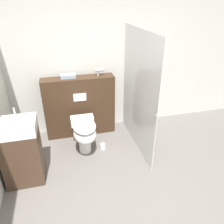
# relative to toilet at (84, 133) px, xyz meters

# --- Properties ---
(ground_plane) EXTENTS (12.00, 12.00, 0.00)m
(ground_plane) POSITION_rel_toilet_xyz_m (0.47, -1.29, -0.39)
(ground_plane) COLOR slate
(wall_back) EXTENTS (8.00, 0.06, 2.50)m
(wall_back) POSITION_rel_toilet_xyz_m (0.47, 0.86, 0.86)
(wall_back) COLOR silver
(wall_back) RESTS_ON ground_plane
(partition_panel) EXTENTS (1.26, 0.28, 1.11)m
(partition_panel) POSITION_rel_toilet_xyz_m (0.01, 0.64, 0.17)
(partition_panel) COLOR #3D2819
(partition_panel) RESTS_ON ground_plane
(shower_glass) EXTENTS (0.04, 1.51, 1.95)m
(shower_glass) POSITION_rel_toilet_xyz_m (0.91, 0.07, 0.58)
(shower_glass) COLOR silver
(shower_glass) RESTS_ON ground_plane
(toilet) EXTENTS (0.38, 0.64, 0.57)m
(toilet) POSITION_rel_toilet_xyz_m (0.00, 0.00, 0.00)
(toilet) COLOR white
(toilet) RESTS_ON ground_plane
(sink_vanity) EXTENTS (0.50, 0.43, 1.09)m
(sink_vanity) POSITION_rel_toilet_xyz_m (-0.90, -0.39, 0.09)
(sink_vanity) COLOR #473323
(sink_vanity) RESTS_ON ground_plane
(hair_drier) EXTENTS (0.17, 0.06, 0.14)m
(hair_drier) POSITION_rel_toilet_xyz_m (0.40, 0.64, 0.82)
(hair_drier) COLOR #B7B7BC
(hair_drier) RESTS_ON partition_panel
(folded_towel) EXTENTS (0.26, 0.15, 0.06)m
(folded_towel) POSITION_rel_toilet_xyz_m (-0.14, 0.67, 0.75)
(folded_towel) COLOR #8C9EAD
(folded_towel) RESTS_ON partition_panel
(spare_toilet_roll) EXTENTS (0.09, 0.09, 0.10)m
(spare_toilet_roll) POSITION_rel_toilet_xyz_m (0.30, 0.02, -0.34)
(spare_toilet_roll) COLOR white
(spare_toilet_roll) RESTS_ON ground_plane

